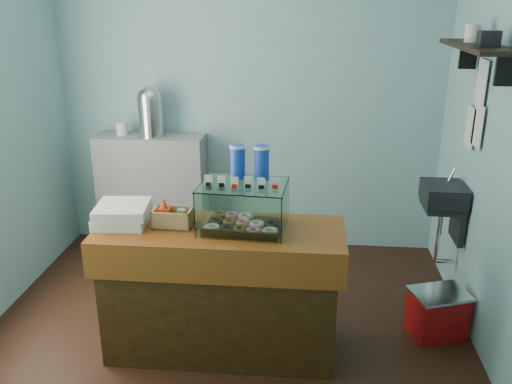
# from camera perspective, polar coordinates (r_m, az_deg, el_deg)

# --- Properties ---
(ground) EXTENTS (3.50, 3.50, 0.00)m
(ground) POSITION_cam_1_polar(r_m,az_deg,el_deg) (4.14, -2.99, -13.96)
(ground) COLOR black
(ground) RESTS_ON ground
(room_shell) EXTENTS (3.54, 3.04, 2.82)m
(room_shell) POSITION_cam_1_polar(r_m,az_deg,el_deg) (3.49, -3.06, 10.03)
(room_shell) COLOR #7FB8BA
(room_shell) RESTS_ON ground
(counter) EXTENTS (1.60, 0.60, 0.90)m
(counter) POSITION_cam_1_polar(r_m,az_deg,el_deg) (3.68, -3.70, -10.22)
(counter) COLOR #41280C
(counter) RESTS_ON ground
(back_shelf) EXTENTS (1.00, 0.32, 1.10)m
(back_shelf) POSITION_cam_1_polar(r_m,az_deg,el_deg) (5.23, -10.82, -0.05)
(back_shelf) COLOR gray
(back_shelf) RESTS_ON ground
(display_case) EXTENTS (0.57, 0.44, 0.52)m
(display_case) POSITION_cam_1_polar(r_m,az_deg,el_deg) (3.45, -1.28, -1.05)
(display_case) COLOR #331D0F
(display_case) RESTS_ON counter
(condiment_crate) EXTENTS (0.26, 0.16, 0.19)m
(condiment_crate) POSITION_cam_1_polar(r_m,az_deg,el_deg) (3.53, -8.93, -2.57)
(condiment_crate) COLOR tan
(condiment_crate) RESTS_ON counter
(pastry_boxes) EXTENTS (0.37, 0.36, 0.13)m
(pastry_boxes) POSITION_cam_1_polar(r_m,az_deg,el_deg) (3.64, -13.88, -2.25)
(pastry_boxes) COLOR silver
(pastry_boxes) RESTS_ON counter
(coffee_urn) EXTENTS (0.25, 0.25, 0.46)m
(coffee_urn) POSITION_cam_1_polar(r_m,az_deg,el_deg) (5.00, -11.08, 8.45)
(coffee_urn) COLOR silver
(coffee_urn) RESTS_ON back_shelf
(red_cooler) EXTENTS (0.46, 0.40, 0.34)m
(red_cooler) POSITION_cam_1_polar(r_m,az_deg,el_deg) (4.17, 18.57, -11.99)
(red_cooler) COLOR #A80D0E
(red_cooler) RESTS_ON ground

